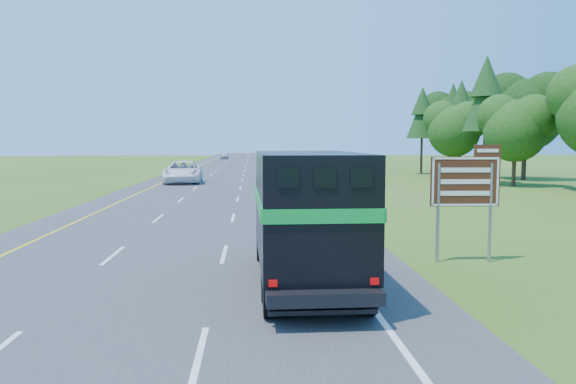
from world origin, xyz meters
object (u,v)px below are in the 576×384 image
at_px(horse_truck, 305,214).
at_px(white_suv, 183,172).
at_px(far_car, 224,156).
at_px(exit_sign, 466,186).

xyz_separation_m(horse_truck, white_suv, (-7.68, 37.35, -0.87)).
height_order(white_suv, far_car, white_suv).
bearing_deg(white_suv, far_car, 86.62).
distance_m(white_suv, exit_sign, 37.09).
relative_size(white_suv, exit_sign, 1.93).
bearing_deg(far_car, white_suv, -87.60).
distance_m(horse_truck, exit_sign, 5.96).
height_order(horse_truck, exit_sign, exit_sign).
bearing_deg(horse_truck, white_suv, 100.82).
xyz_separation_m(horse_truck, exit_sign, (5.32, 2.64, 0.50)).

